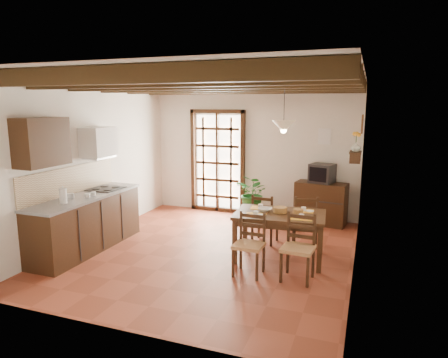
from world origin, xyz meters
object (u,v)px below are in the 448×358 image
at_px(kitchen_counter, 87,222).
at_px(dining_table, 280,219).
at_px(chair_near_left, 249,256).
at_px(chair_far_left, 265,227).
at_px(sideboard, 321,203).
at_px(crt_tv, 322,173).
at_px(potted_plant, 254,193).
at_px(chair_near_right, 298,260).
at_px(chair_far_right, 305,230).
at_px(pendant_lamp, 284,125).

height_order(kitchen_counter, dining_table, kitchen_counter).
distance_m(chair_near_left, chair_far_left, 1.39).
bearing_deg(chair_far_left, kitchen_counter, 31.93).
bearing_deg(sideboard, kitchen_counter, -132.60).
distance_m(kitchen_counter, chair_near_left, 2.82).
distance_m(crt_tv, potted_plant, 1.45).
bearing_deg(dining_table, chair_near_left, -115.94).
distance_m(kitchen_counter, dining_table, 3.17).
bearing_deg(sideboard, chair_far_left, -109.58).
xyz_separation_m(dining_table, chair_far_left, (-0.40, 0.66, -0.37)).
height_order(chair_near_right, sideboard, chair_near_right).
distance_m(dining_table, crt_tv, 2.21).
xyz_separation_m(dining_table, chair_near_right, (0.40, -0.66, -0.36)).
distance_m(kitchen_counter, potted_plant, 3.38).
xyz_separation_m(chair_far_right, pendant_lamp, (-0.28, -0.62, 1.80)).
relative_size(kitchen_counter, potted_plant, 1.12).
height_order(chair_far_right, crt_tv, crt_tv).
height_order(chair_near_right, chair_far_left, chair_near_right).
bearing_deg(dining_table, kitchen_counter, -172.65).
relative_size(chair_near_right, pendant_lamp, 1.08).
xyz_separation_m(kitchen_counter, chair_near_right, (3.49, 0.01, -0.19)).
distance_m(sideboard, crt_tv, 0.61).
xyz_separation_m(sideboard, pendant_lamp, (-0.38, -2.05, 1.65)).
bearing_deg(kitchen_counter, chair_near_right, 0.23).
height_order(crt_tv, pendant_lamp, pendant_lamp).
bearing_deg(potted_plant, kitchen_counter, -128.65).
height_order(chair_near_right, pendant_lamp, pendant_lamp).
bearing_deg(chair_near_left, potted_plant, 106.19).
bearing_deg(chair_near_right, kitchen_counter, -175.71).
bearing_deg(sideboard, chair_near_left, -94.64).
bearing_deg(chair_near_left, pendant_lamp, 73.01).
bearing_deg(chair_far_left, dining_table, 126.61).
relative_size(dining_table, chair_near_left, 1.63).
relative_size(dining_table, potted_plant, 0.72).
bearing_deg(potted_plant, chair_near_left, -75.38).
bearing_deg(dining_table, sideboard, 74.94).
bearing_deg(kitchen_counter, chair_far_right, 22.59).
distance_m(sideboard, potted_plant, 1.38).
bearing_deg(chair_far_right, dining_table, 54.97).
height_order(chair_near_left, pendant_lamp, pendant_lamp).
height_order(dining_table, chair_far_right, chair_far_right).
bearing_deg(chair_near_left, crt_tv, 78.66).
height_order(chair_near_left, chair_far_right, chair_far_right).
distance_m(chair_far_left, pendant_lamp, 1.93).
bearing_deg(sideboard, potted_plant, -164.03).
bearing_deg(kitchen_counter, sideboard, 39.15).
relative_size(kitchen_counter, chair_near_left, 2.56).
distance_m(kitchen_counter, chair_near_right, 3.50).
distance_m(potted_plant, pendant_lamp, 2.59).
relative_size(dining_table, chair_near_right, 1.57).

